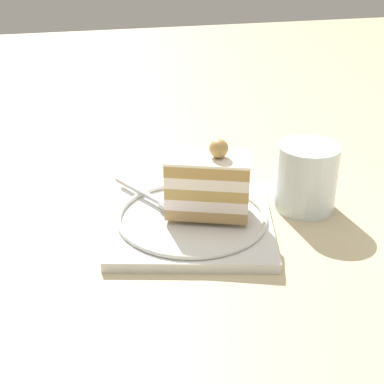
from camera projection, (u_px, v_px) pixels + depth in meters
ground_plane at (166, 223)px, 0.67m from camera, size 2.40×2.40×0.00m
dessert_plate at (192, 221)px, 0.66m from camera, size 0.23×0.23×0.02m
cake_slice at (208, 184)px, 0.64m from camera, size 0.08×0.11×0.09m
fork at (148, 196)px, 0.69m from camera, size 0.11×0.07×0.00m
drink_glass_near at (305, 180)px, 0.70m from camera, size 0.08×0.08×0.08m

